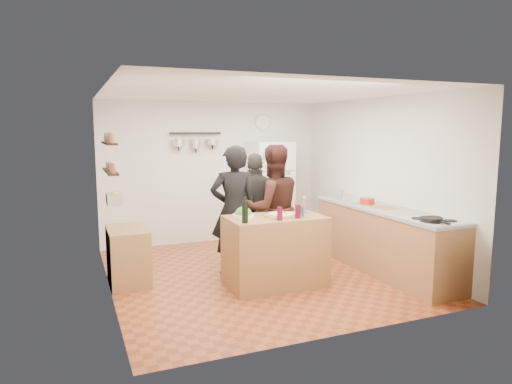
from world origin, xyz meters
name	(u,v)px	position (x,y,z in m)	size (l,w,h in m)	color
room_shell	(248,183)	(0.00, 0.39, 1.25)	(4.20, 4.20, 4.20)	brown
prep_island	(275,251)	(0.02, -0.51, 0.46)	(1.25, 0.72, 0.91)	olive
pizza_board	(282,216)	(0.10, -0.53, 0.92)	(0.42, 0.34, 0.02)	olive
pizza	(282,214)	(0.10, -0.53, 0.94)	(0.34, 0.34, 0.02)	#CDAF87
salad_bowl	(243,216)	(-0.40, -0.46, 0.94)	(0.26, 0.26, 0.05)	white
wine_bottle	(245,213)	(-0.48, -0.73, 1.03)	(0.08, 0.08, 0.23)	black
wine_glass_near	(280,214)	(-0.03, -0.75, 0.99)	(0.07, 0.07, 0.17)	#57071D
wine_glass_far	(298,211)	(0.24, -0.71, 1.00)	(0.07, 0.07, 0.17)	#530713
pepper_mill	(304,207)	(0.47, -0.46, 1.00)	(0.06, 0.06, 0.18)	olive
salt_canister	(300,211)	(0.32, -0.63, 0.98)	(0.09, 0.09, 0.14)	navy
person_left	(234,211)	(-0.33, 0.10, 0.91)	(0.66, 0.43, 1.81)	black
person_center	(273,209)	(0.23, 0.04, 0.91)	(0.88, 0.69, 1.81)	black
person_back	(256,209)	(0.17, 0.50, 0.84)	(0.98, 0.41, 1.67)	#292724
counter_run	(383,240)	(1.70, -0.55, 0.45)	(0.63, 2.63, 0.90)	#9E7042
stove_top	(434,221)	(1.70, -1.50, 0.91)	(0.60, 0.62, 0.02)	white
skillet	(431,219)	(1.60, -1.56, 0.95)	(0.26, 0.26, 0.05)	black
sink	(350,199)	(1.70, 0.30, 0.92)	(0.50, 0.80, 0.03)	silver
cutting_board	(384,208)	(1.70, -0.54, 0.91)	(0.30, 0.40, 0.02)	brown
red_bowl	(367,201)	(1.65, -0.21, 0.96)	(0.21, 0.21, 0.09)	#9F2712
fridge	(270,191)	(0.95, 1.75, 0.90)	(0.70, 0.68, 1.80)	white
wall_clock	(263,122)	(0.95, 2.08, 2.15)	(0.30, 0.30, 0.03)	silver
spice_shelf_lower	(110,171)	(-1.93, 0.20, 1.50)	(0.12, 1.00, 0.03)	black
spice_shelf_upper	(109,143)	(-1.93, 0.20, 1.85)	(0.12, 1.00, 0.03)	black
produce_basket	(114,199)	(-1.90, 0.20, 1.15)	(0.18, 0.35, 0.14)	silver
side_table	(128,255)	(-1.74, 0.32, 0.36)	(0.50, 0.80, 0.73)	olive
pot_rack	(196,133)	(-0.35, 2.00, 1.95)	(0.90, 0.04, 0.04)	black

